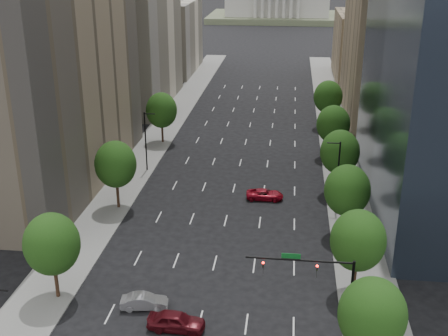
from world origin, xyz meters
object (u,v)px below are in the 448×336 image
at_px(car_maroon, 176,321).
at_px(capitol, 278,0).
at_px(car_silver, 144,302).
at_px(car_red_far, 265,194).
at_px(traffic_signal, 323,278).

bearing_deg(car_maroon, capitol, 1.96).
height_order(car_silver, car_red_far, car_silver).
relative_size(car_maroon, car_red_far, 1.04).
relative_size(traffic_signal, capitol, 0.15).
relative_size(car_silver, car_red_far, 0.89).
bearing_deg(car_red_far, traffic_signal, -168.66).
relative_size(traffic_signal, car_red_far, 1.88).
relative_size(capitol, car_red_far, 12.36).
xyz_separation_m(traffic_signal, car_maroon, (-12.37, -1.48, -4.31)).
distance_m(car_maroon, car_red_far, 29.03).
distance_m(capitol, car_maroon, 221.33).
height_order(car_maroon, car_silver, car_maroon).
xyz_separation_m(traffic_signal, capitol, (-10.53, 219.71, 3.40)).
relative_size(capitol, car_silver, 13.84).
distance_m(car_silver, car_red_far, 27.42).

